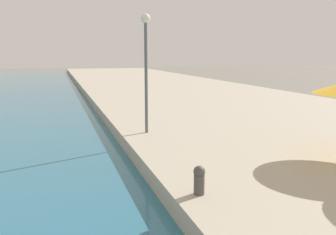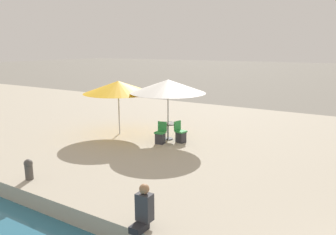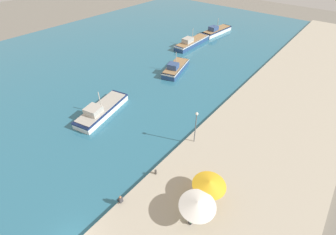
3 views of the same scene
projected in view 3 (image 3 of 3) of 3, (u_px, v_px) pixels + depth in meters
water_basin at (141, 43)px, 54.64m from camera, size 56.00×90.00×0.04m
quay_promenade at (298, 94)px, 36.86m from camera, size 16.00×90.00×0.54m
fishing_boat_near at (101, 110)px, 32.76m from camera, size 4.94×9.66×3.73m
fishing_boat_mid at (176, 68)px, 42.93m from camera, size 4.69×8.26×3.86m
fishing_boat_far at (192, 42)px, 53.04m from camera, size 2.70×11.10×3.95m
fishing_boat_distant at (216, 31)px, 59.31m from camera, size 3.60×10.16×3.91m
cafe_umbrella_pink at (198, 204)px, 19.09m from camera, size 3.26×3.26×2.66m
cafe_umbrella_white at (209, 183)px, 20.85m from camera, size 3.22×3.22×2.49m
cafe_table at (197, 215)px, 20.26m from camera, size 0.80×0.80×0.74m
cafe_chair_left at (190, 211)px, 20.70m from camera, size 0.47×0.44×0.91m
cafe_chair_right at (191, 221)px, 20.03m from camera, size 0.47×0.50×0.91m
person_at_quay at (120, 200)px, 21.48m from camera, size 0.56×0.36×1.04m
mooring_bollard at (156, 172)px, 24.12m from camera, size 0.26×0.26×0.65m
lamppost at (196, 122)px, 26.19m from camera, size 0.36×0.36×4.56m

